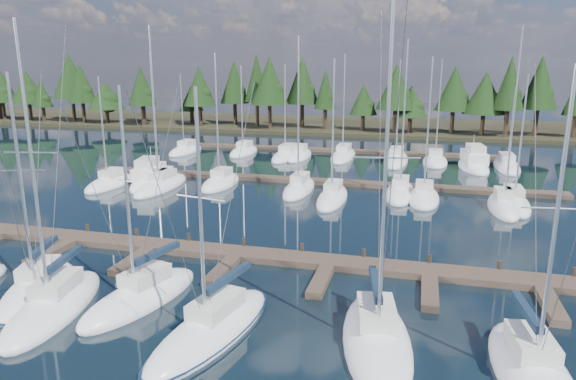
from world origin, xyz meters
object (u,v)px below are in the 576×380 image
(main_dock, at_px, (235,257))
(motor_yacht_right, at_px, (474,164))
(motor_yacht_left, at_px, (150,179))
(front_sailboat_5, at_px, (377,338))
(front_sailboat_1, at_px, (38,289))
(front_sailboat_2, at_px, (55,306))
(front_sailboat_3, at_px, (141,297))
(front_sailboat_4, at_px, (212,329))
(front_sailboat_6, at_px, (532,372))

(main_dock, bearing_deg, motor_yacht_right, 63.78)
(motor_yacht_left, height_order, motor_yacht_right, motor_yacht_right)
(front_sailboat_5, relative_size, motor_yacht_left, 1.61)
(main_dock, bearing_deg, front_sailboat_5, -39.60)
(main_dock, xyz_separation_m, front_sailboat_5, (9.66, -7.99, 0.09))
(front_sailboat_1, bearing_deg, front_sailboat_5, -1.80)
(front_sailboat_1, height_order, front_sailboat_2, front_sailboat_2)
(front_sailboat_3, xyz_separation_m, front_sailboat_4, (4.93, -2.22, -0.01))
(main_dock, relative_size, front_sailboat_6, 3.38)
(front_sailboat_1, relative_size, motor_yacht_right, 1.29)
(front_sailboat_1, distance_m, front_sailboat_3, 5.96)
(front_sailboat_1, xyz_separation_m, motor_yacht_left, (-7.47, 25.28, 0.23))
(front_sailboat_2, bearing_deg, motor_yacht_left, 109.90)
(front_sailboat_2, xyz_separation_m, front_sailboat_4, (8.64, -0.16, -0.02))
(front_sailboat_4, distance_m, front_sailboat_6, 13.67)
(main_dock, distance_m, front_sailboat_6, 18.25)
(front_sailboat_2, bearing_deg, front_sailboat_4, -1.07)
(front_sailboat_3, distance_m, front_sailboat_4, 5.40)
(front_sailboat_5, xyz_separation_m, motor_yacht_left, (-25.78, 25.86, 0.21))
(main_dock, bearing_deg, front_sailboat_4, -76.33)
(main_dock, distance_m, front_sailboat_2, 10.98)
(main_dock, height_order, front_sailboat_4, front_sailboat_4)
(front_sailboat_4, bearing_deg, motor_yacht_right, 71.12)
(front_sailboat_2, height_order, front_sailboat_6, front_sailboat_2)
(main_dock, relative_size, front_sailboat_3, 3.65)
(motor_yacht_right, bearing_deg, main_dock, -116.22)
(front_sailboat_4, bearing_deg, front_sailboat_1, 171.41)
(front_sailboat_2, height_order, front_sailboat_4, front_sailboat_2)
(motor_yacht_left, bearing_deg, front_sailboat_4, -55.76)
(motor_yacht_right, bearing_deg, front_sailboat_5, -100.08)
(front_sailboat_3, bearing_deg, front_sailboat_2, -151.03)
(main_dock, bearing_deg, front_sailboat_2, -125.88)
(front_sailboat_2, height_order, motor_yacht_right, front_sailboat_2)
(front_sailboat_5, bearing_deg, front_sailboat_6, -9.20)
(front_sailboat_2, distance_m, motor_yacht_right, 50.10)
(main_dock, distance_m, front_sailboat_1, 11.40)
(front_sailboat_6, relative_size, motor_yacht_left, 1.35)
(front_sailboat_4, relative_size, motor_yacht_left, 1.26)
(front_sailboat_3, distance_m, front_sailboat_6, 18.73)
(front_sailboat_6, bearing_deg, motor_yacht_right, 88.11)
(front_sailboat_3, relative_size, front_sailboat_5, 0.77)
(front_sailboat_5, bearing_deg, motor_yacht_left, 134.91)
(main_dock, height_order, front_sailboat_6, front_sailboat_6)
(front_sailboat_1, xyz_separation_m, front_sailboat_2, (2.22, -1.48, 0.02))
(front_sailboat_2, relative_size, motor_yacht_left, 1.55)
(front_sailboat_4, xyz_separation_m, front_sailboat_5, (7.46, 1.07, 0.02))
(main_dock, distance_m, motor_yacht_right, 39.25)
(front_sailboat_4, height_order, front_sailboat_5, front_sailboat_5)
(main_dock, relative_size, motor_yacht_right, 4.50)
(motor_yacht_left, bearing_deg, motor_yacht_right, 27.40)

